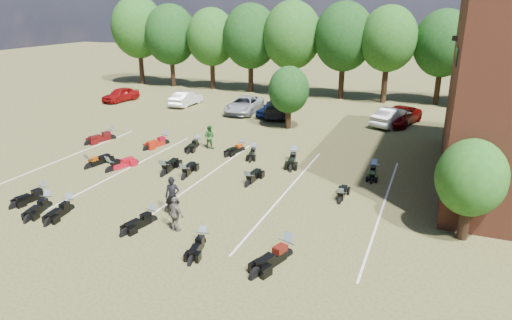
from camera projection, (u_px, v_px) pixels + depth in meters
The scene contains 35 objects.
ground at pixel (227, 208), 22.17m from camera, with size 160.00×160.00×0.00m, color brown.
car_0 at pixel (121, 95), 46.34m from camera, with size 1.65×4.10×1.40m, color maroon.
car_1 at pixel (186, 98), 44.39m from camera, with size 1.48×4.26×1.40m, color silver.
car_2 at pixel (244, 105), 41.44m from camera, with size 2.44×5.30×1.47m, color #92949A.
car_3 at pixel (278, 107), 40.16m from camera, with size 2.26×5.55×1.61m, color black.
car_4 at pixel (275, 108), 40.29m from camera, with size 1.71×4.24×1.45m, color #0B1950.
car_5 at pixel (393, 117), 36.91m from camera, with size 1.60×4.59×1.51m, color #A9A8A4.
car_6 at pixel (399, 116), 37.49m from camera, with size 2.38×5.17×1.44m, color #5F0605.
car_7 at pixel (472, 123), 35.21m from camera, with size 1.93×4.74×1.38m, color #3B3C40.
person_black at pixel (172, 196), 21.19m from camera, with size 0.69×0.45×1.88m, color black.
person_green at pixel (209, 137), 31.20m from camera, with size 0.79×0.61×1.62m, color #275C22.
person_grey at pixel (175, 214), 19.70m from camera, with size 0.94×0.39×1.61m, color #615953.
motorcycle_0 at pixel (48, 207), 22.29m from camera, with size 0.68×2.15×1.20m, color black, non-canonical shape.
motorcycle_1 at pixel (44, 197), 23.45m from camera, with size 0.69×2.15×1.20m, color black, non-canonical shape.
motorcycle_2 at pixel (70, 210), 21.95m from camera, with size 0.68×2.14×1.19m, color black, non-canonical shape.
motorcycle_3 at pixel (203, 245), 18.82m from camera, with size 0.64×2.00×1.12m, color black, non-canonical shape.
motorcycle_4 at pixel (152, 222), 20.80m from camera, with size 0.68×2.13×1.19m, color black, non-canonical shape.
motorcycle_5 at pixel (286, 257), 17.91m from camera, with size 0.80×2.52×1.41m, color black, non-canonical shape.
motorcycle_7 at pixel (111, 171), 27.04m from camera, with size 0.76×2.39×1.33m, color maroon, non-canonical shape.
motorcycle_8 at pixel (89, 168), 27.59m from camera, with size 0.73×2.31×1.29m, color black, non-canonical shape.
motorcycle_9 at pixel (184, 178), 25.97m from camera, with size 0.73×2.30×1.28m, color black, non-canonical shape.
motorcycle_10 at pixel (164, 175), 26.45m from camera, with size 0.78×2.46×1.37m, color black, non-canonical shape.
motorcycle_11 at pixel (248, 186), 24.94m from camera, with size 0.72×2.27×1.26m, color black, non-canonical shape.
motorcycle_12 at pixel (340, 202), 22.83m from camera, with size 0.64×2.01×1.12m, color black, non-canonical shape.
motorcycle_14 at pixel (112, 139), 33.50m from camera, with size 0.80×2.52×1.41m, color #42090A, non-canonical shape.
motorcycle_15 at pixel (166, 144), 32.35m from camera, with size 0.75×2.36×1.32m, color #991A0B, non-canonical shape.
motorcycle_16 at pixel (197, 147), 31.78m from camera, with size 0.69×2.15×1.20m, color black, non-canonical shape.
motorcycle_17 at pixel (242, 151), 30.87m from camera, with size 0.67×2.11×1.18m, color black, non-canonical shape.
motorcycle_18 at pixel (254, 155), 30.09m from camera, with size 0.64×2.02×1.12m, color black, non-canonical shape.
motorcycle_19 at pixel (294, 161), 28.86m from camera, with size 0.80×2.50×1.40m, color black, non-canonical shape.
motorcycle_20 at pixel (373, 173), 26.75m from camera, with size 0.67×2.10×1.17m, color black, non-canonical shape.
tree_line at pixel (341, 37), 45.92m from camera, with size 56.00×6.00×9.79m.
young_tree_near_building at pixel (471, 178), 18.44m from camera, with size 2.80×2.80×4.16m.
young_tree_midfield at pixel (289, 90), 35.47m from camera, with size 3.20×3.20×4.70m.
parking_lines at pixel (202, 179), 25.86m from camera, with size 20.10×14.00×0.01m.
Camera 1 is at (8.86, -18.22, 9.40)m, focal length 32.00 mm.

